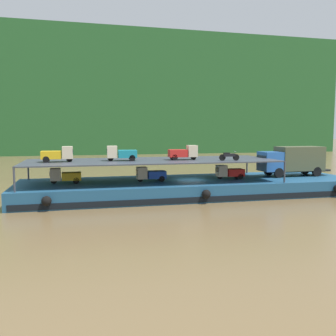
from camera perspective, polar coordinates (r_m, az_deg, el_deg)
The scene contains 12 objects.
ground_plane at distance 35.94m, azimuth 3.53°, elevation -4.20°, with size 400.00×400.00×0.00m, color brown.
hillside_far_bank at distance 110.01m, azimuth -8.17°, elevation 12.44°, with size 127.84×27.72×33.73m.
cargo_barge at distance 35.80m, azimuth 3.55°, elevation -3.02°, with size 32.64×9.40×1.50m.
covered_lorry at distance 40.61m, azimuth 18.90°, elevation 1.20°, with size 7.88×2.37×3.10m.
cargo_rack at distance 34.59m, azimuth -2.47°, elevation 1.16°, with size 23.44×7.98×2.00m.
mini_truck_lower_stern at distance 34.42m, azimuth -15.78°, elevation -1.17°, with size 2.76×1.24×1.38m.
mini_truck_lower_aft at distance 34.37m, azimuth -2.75°, elevation -0.96°, with size 2.77×1.24×1.38m.
mini_truck_lower_mid at distance 36.68m, azimuth 9.57°, elevation -0.61°, with size 2.74×1.21×1.38m.
mini_truck_upper_stern at distance 33.73m, azimuth -16.84°, elevation 2.07°, with size 2.74×1.20×1.38m.
mini_truck_upper_mid at distance 33.89m, azimuth -7.31°, elevation 2.29°, with size 2.79×1.29×1.38m.
mini_truck_upper_fore at distance 34.76m, azimuth 2.44°, elevation 2.42°, with size 2.78×1.28×1.38m.
motorcycle_upper_port at distance 34.25m, azimuth 9.52°, elevation 1.86°, with size 1.90×0.55×0.87m.
Camera 1 is at (-10.38, -33.84, 6.26)m, focal length 39.01 mm.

